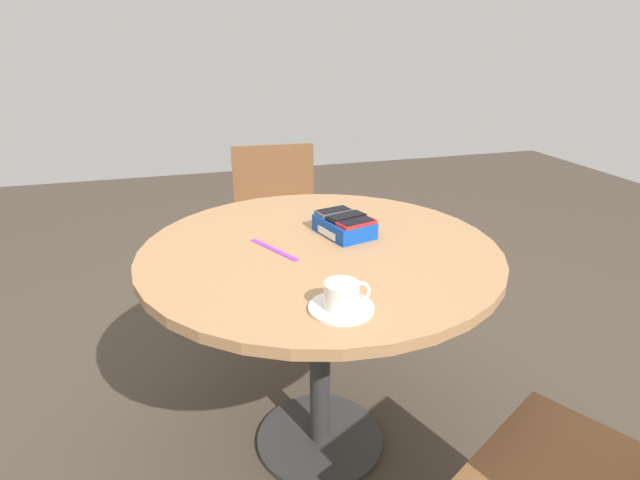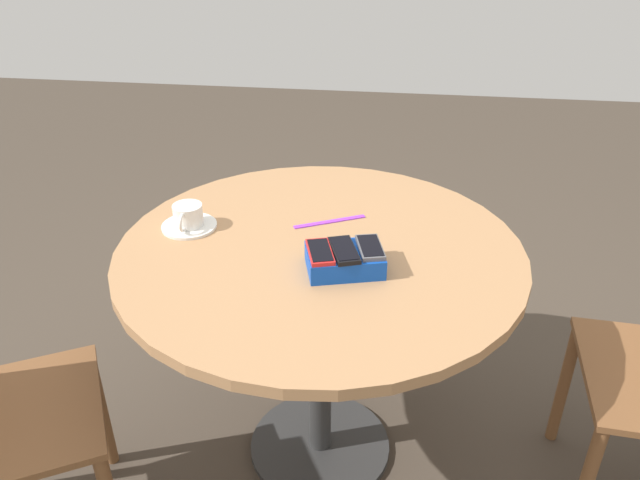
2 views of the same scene
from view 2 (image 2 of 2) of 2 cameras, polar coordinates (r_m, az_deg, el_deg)
name	(u,v)px [view 2 (image 2 of 2)]	position (r m, az deg, el deg)	size (l,w,h in m)	color
ground_plane	(320,447)	(2.14, 0.00, -18.40)	(8.00, 8.00, 0.00)	#42382D
round_table	(320,282)	(1.71, 0.00, -3.90)	(1.08, 1.08, 0.76)	#2D2D2D
phone_box	(344,260)	(1.54, 2.25, -1.86)	(0.21, 0.17, 0.05)	#0F42AD
phone_gray	(370,247)	(1.54, 4.61, -0.68)	(0.08, 0.13, 0.01)	#515156
phone_black	(344,250)	(1.52, 2.21, -0.93)	(0.09, 0.14, 0.01)	black
phone_red	(320,252)	(1.52, 0.00, -1.09)	(0.09, 0.13, 0.01)	red
saucer	(189,226)	(1.78, -11.86, 1.27)	(0.15, 0.15, 0.01)	silver
coffee_cup	(188,215)	(1.76, -12.00, 2.24)	(0.08, 0.11, 0.06)	silver
lanyard_strap	(330,222)	(1.77, 0.90, 1.69)	(0.21, 0.02, 0.00)	purple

